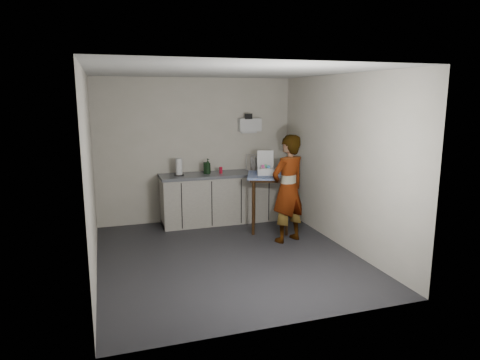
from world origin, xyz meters
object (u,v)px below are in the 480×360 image
object	(u,v)px
standing_man	(288,189)
bakery_box	(266,169)
paper_towel	(179,167)
dish_rack	(258,167)
soap_bottle	(208,166)
dark_bottle	(205,168)
kitchen_counter	(222,199)
soda_can	(221,170)
side_table	(270,182)

from	to	relation	value
standing_man	bakery_box	world-z (taller)	standing_man
paper_towel	dish_rack	distance (m)	1.48
standing_man	soap_bottle	size ratio (longest dim) A/B	6.22
paper_towel	bakery_box	distance (m)	1.52
dark_bottle	bakery_box	size ratio (longest dim) A/B	0.54
soap_bottle	bakery_box	size ratio (longest dim) A/B	0.70
soap_bottle	paper_towel	world-z (taller)	paper_towel
standing_man	kitchen_counter	bearing A→B (deg)	-81.88
kitchen_counter	paper_towel	distance (m)	1.00
standing_man	dish_rack	xyz separation A→B (m)	(0.00, 1.38, 0.13)
kitchen_counter	soda_can	size ratio (longest dim) A/B	19.42
kitchen_counter	standing_man	distance (m)	1.57
side_table	dark_bottle	size ratio (longest dim) A/B	4.65
dark_bottle	soap_bottle	bearing A→B (deg)	-28.12
side_table	dark_bottle	bearing A→B (deg)	162.40
standing_man	soda_can	xyz separation A→B (m)	(-0.73, 1.32, 0.12)
soap_bottle	soda_can	world-z (taller)	soap_bottle
bakery_box	soda_can	bearing A→B (deg)	151.10
kitchen_counter	side_table	size ratio (longest dim) A/B	2.30
side_table	paper_towel	xyz separation A→B (m)	(-1.42, 0.73, 0.20)
kitchen_counter	paper_towel	size ratio (longest dim) A/B	7.42
standing_man	soda_can	bearing A→B (deg)	-80.51
kitchen_counter	dark_bottle	world-z (taller)	dark_bottle
dark_bottle	bakery_box	bearing A→B (deg)	-38.62
soap_bottle	dish_rack	bearing A→B (deg)	1.80
bakery_box	dish_rack	bearing A→B (deg)	98.50
standing_man	bakery_box	bearing A→B (deg)	-99.04
soap_bottle	paper_towel	bearing A→B (deg)	179.73
kitchen_counter	side_table	xyz separation A→B (m)	(0.64, -0.73, 0.42)
standing_man	soap_bottle	distance (m)	1.66
side_table	soap_bottle	size ratio (longest dim) A/B	3.56
dish_rack	side_table	bearing A→B (deg)	-94.37
soda_can	dish_rack	bearing A→B (deg)	4.24
dish_rack	bakery_box	xyz separation A→B (m)	(-0.12, -0.71, 0.08)
kitchen_counter	dish_rack	size ratio (longest dim) A/B	5.26
side_table	soda_can	bearing A→B (deg)	154.44
paper_towel	dish_rack	size ratio (longest dim) A/B	0.71
side_table	soda_can	xyz separation A→B (m)	(-0.67, 0.71, 0.12)
soda_can	bakery_box	world-z (taller)	bakery_box
kitchen_counter	standing_man	xyz separation A→B (m)	(0.70, -1.34, 0.42)
side_table	dish_rack	world-z (taller)	dish_rack
side_table	standing_man	world-z (taller)	standing_man
soda_can	dark_bottle	size ratio (longest dim) A/B	0.55
dark_bottle	dish_rack	size ratio (longest dim) A/B	0.49
soda_can	bakery_box	size ratio (longest dim) A/B	0.30
side_table	dish_rack	size ratio (longest dim) A/B	2.29
soda_can	kitchen_counter	bearing A→B (deg)	36.71
standing_man	paper_towel	distance (m)	2.01
soda_can	dark_bottle	xyz separation A→B (m)	(-0.28, 0.05, 0.05)
kitchen_counter	dark_bottle	xyz separation A→B (m)	(-0.30, 0.02, 0.59)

